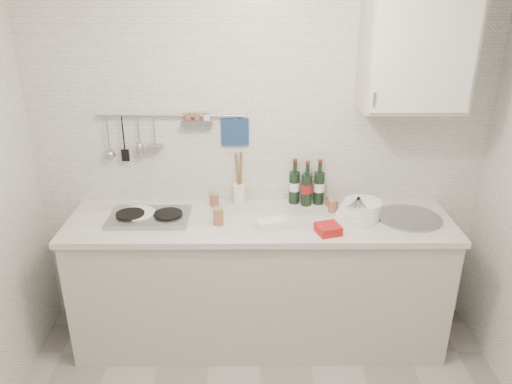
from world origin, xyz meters
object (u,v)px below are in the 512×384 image
plate_stack_sink (360,210)px  utensil_crock (239,191)px  wine_bottles (307,182)px  plate_stack_hob (136,215)px  wall_cabinet (416,49)px

plate_stack_sink → utensil_crock: size_ratio=0.82×
plate_stack_sink → wine_bottles: 0.40m
plate_stack_sink → utensil_crock: (-0.77, 0.23, 0.04)m
plate_stack_hob → plate_stack_sink: size_ratio=0.81×
wine_bottles → plate_stack_sink: bearing=-34.2°
plate_stack_sink → utensil_crock: bearing=163.5°
wall_cabinet → wine_bottles: bearing=168.4°
plate_stack_hob → wall_cabinet: bearing=3.2°
plate_stack_sink → utensil_crock: utensil_crock is taller
wall_cabinet → wine_bottles: 1.06m
utensil_crock → wall_cabinet: bearing=-7.2°
plate_stack_hob → plate_stack_sink: (1.42, -0.00, 0.03)m
plate_stack_hob → plate_stack_sink: plate_stack_sink is taller
wine_bottles → utensil_crock: bearing=178.6°
plate_stack_hob → utensil_crock: (0.65, 0.23, 0.07)m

